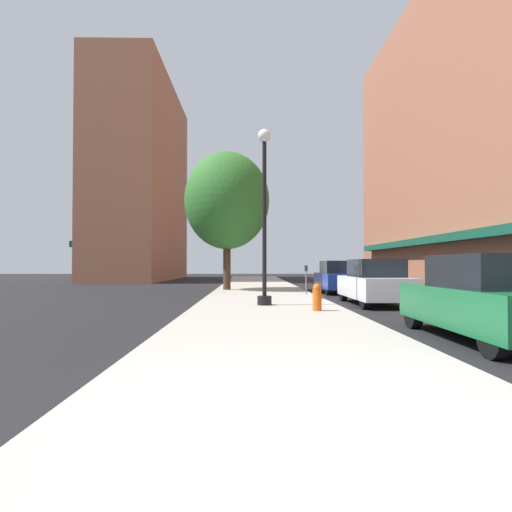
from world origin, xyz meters
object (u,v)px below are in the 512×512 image
parking_meter_near (306,276)px  car_green (487,299)px  fire_hydrant (317,297)px  tree_near (227,201)px  lamppost (264,213)px  car_white (374,283)px  car_blue (338,277)px

parking_meter_near → car_green: bearing=-80.2°
fire_hydrant → parking_meter_near: size_ratio=0.60×
fire_hydrant → tree_near: size_ratio=0.11×
fire_hydrant → tree_near: tree_near is taller
fire_hydrant → lamppost: bearing=129.7°
lamppost → parking_meter_near: size_ratio=4.50×
car_green → tree_near: bearing=112.4°
car_green → car_white: size_ratio=1.00×
car_green → fire_hydrant: bearing=122.2°
tree_near → car_blue: tree_near is taller
lamppost → car_blue: size_ratio=1.37×
car_blue → parking_meter_near: bearing=-131.4°
tree_near → parking_meter_near: bearing=-41.1°
car_blue → lamppost: bearing=-119.4°
car_white → parking_meter_near: bearing=117.5°
fire_hydrant → car_blue: bearing=74.6°
car_green → car_white: 7.26m
lamppost → car_white: 4.87m
parking_meter_near → car_blue: bearing=49.9°
lamppost → car_green: bearing=-56.0°
car_white → car_green: bearing=-88.1°
lamppost → fire_hydrant: lamppost is taller
lamppost → parking_meter_near: bearing=68.3°
parking_meter_near → car_blue: (1.95, 2.32, -0.14)m
fire_hydrant → car_white: bearing=49.4°
fire_hydrant → car_white: 3.98m
parking_meter_near → car_blue: car_blue is taller
lamppost → tree_near: tree_near is taller
car_green → car_blue: bearing=90.9°
lamppost → fire_hydrant: size_ratio=7.47×
parking_meter_near → car_green: 11.50m
parking_meter_near → tree_near: bearing=138.9°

